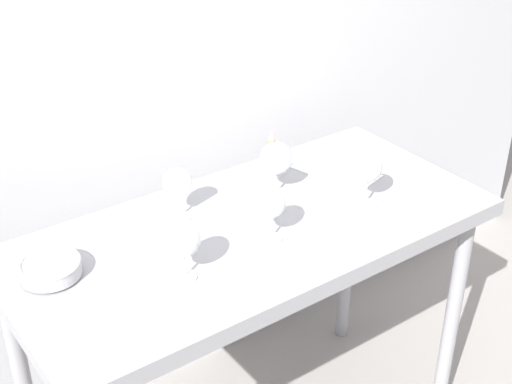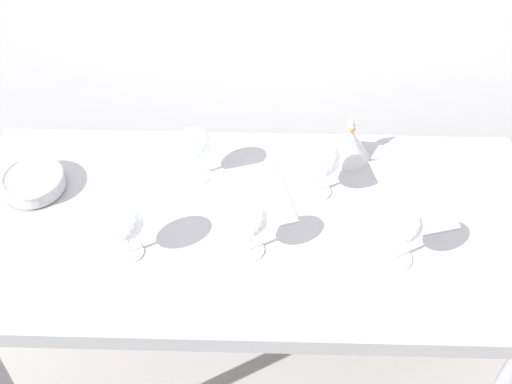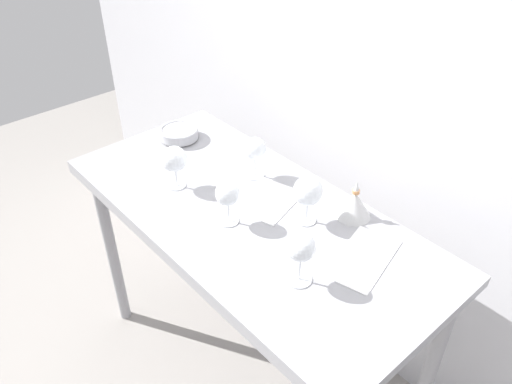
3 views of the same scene
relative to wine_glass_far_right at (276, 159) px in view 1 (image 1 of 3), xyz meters
The scene contains 11 objects.
back_wall 0.51m from the wine_glass_far_right, 113.04° to the left, with size 3.80×0.04×2.60m, color #BCBCC1.
steel_counter 0.30m from the wine_glass_far_right, 146.87° to the right, with size 1.40×0.65×0.90m.
wine_glass_far_right is the anchor object (origin of this frame).
wine_glass_near_center 0.26m from the wine_glass_far_right, 131.33° to the right, with size 0.08×0.08×0.16m.
wine_glass_near_right 0.27m from the wine_glass_far_right, 50.15° to the right, with size 0.08×0.08×0.17m.
wine_glass_far_left 0.31m from the wine_glass_far_right, behind, with size 0.08×0.08×0.16m.
wine_glass_near_left 0.49m from the wine_glass_far_right, 155.02° to the right, with size 0.09×0.09×0.16m.
tasting_sheet_upper 0.27m from the wine_glass_far_right, ahead, with size 0.14×0.27×0.00m, color white.
tasting_sheet_lower 0.21m from the wine_glass_far_right, behind, with size 0.18×0.22×0.00m, color white.
tasting_bowl 0.73m from the wine_glass_far_right, behind, with size 0.16×0.16×0.05m.
decanter_funnel 0.18m from the wine_glass_far_right, 58.26° to the left, with size 0.12×0.12×0.14m.
Camera 1 is at (-1.01, -1.43, 2.01)m, focal length 51.26 mm.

